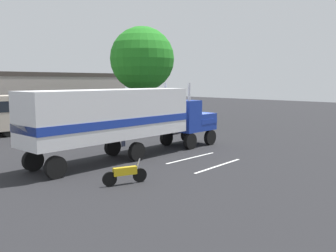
% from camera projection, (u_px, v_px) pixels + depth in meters
% --- Properties ---
extents(ground_plane, '(120.00, 120.00, 0.00)m').
position_uv_depth(ground_plane, '(191.00, 143.00, 27.28)').
color(ground_plane, '#232326').
extents(lane_stripe_near, '(4.40, 0.28, 0.01)m').
position_uv_depth(lane_stripe_near, '(191.00, 158.00, 22.05)').
color(lane_stripe_near, silver).
rests_on(lane_stripe_near, ground_plane).
extents(lane_stripe_mid, '(4.40, 0.50, 0.01)m').
position_uv_depth(lane_stripe_mid, '(218.00, 166.00, 19.99)').
color(lane_stripe_mid, silver).
rests_on(lane_stripe_mid, ground_plane).
extents(semi_truck, '(14.27, 3.49, 4.50)m').
position_uv_depth(semi_truck, '(125.00, 116.00, 21.76)').
color(semi_truck, '#193399').
rests_on(semi_truck, ground_plane).
extents(person_bystander, '(0.34, 0.46, 1.63)m').
position_uv_depth(person_bystander, '(123.00, 134.00, 25.88)').
color(person_bystander, '#2D3347').
rests_on(person_bystander, ground_plane).
extents(parked_bus, '(11.01, 2.62, 3.40)m').
position_uv_depth(parked_bus, '(44.00, 109.00, 33.34)').
color(parked_bus, '#BFB29E').
rests_on(parked_bus, ground_plane).
extents(motorcycle, '(2.04, 0.73, 1.12)m').
position_uv_depth(motorcycle, '(125.00, 174.00, 16.41)').
color(motorcycle, black).
rests_on(motorcycle, ground_plane).
extents(tree_left, '(6.86, 6.86, 10.38)m').
position_uv_depth(tree_left, '(142.00, 59.00, 38.94)').
color(tree_left, brown).
rests_on(tree_left, ground_plane).
extents(building_backdrop, '(22.10, 7.05, 5.64)m').
position_uv_depth(building_backdrop, '(44.00, 93.00, 46.09)').
color(building_backdrop, '#9E938C').
rests_on(building_backdrop, ground_plane).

